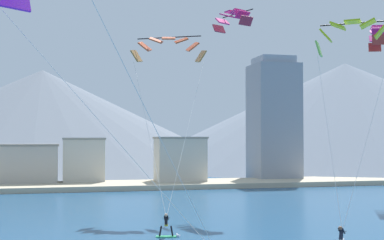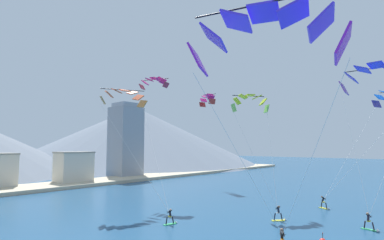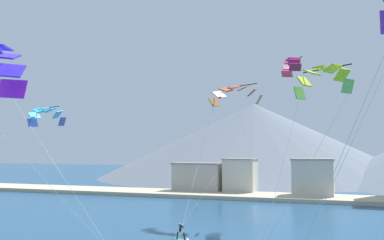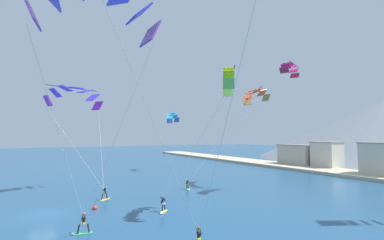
{
  "view_description": "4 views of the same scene",
  "coord_description": "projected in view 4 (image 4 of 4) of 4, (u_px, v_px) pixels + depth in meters",
  "views": [
    {
      "loc": [
        -10.8,
        -17.59,
        6.93
      ],
      "look_at": [
        -2.85,
        15.3,
        8.08
      ],
      "focal_mm": 50.0,
      "sensor_mm": 36.0,
      "label": 1
    },
    {
      "loc": [
        -26.79,
        -3.88,
        8.31
      ],
      "look_at": [
        -2.54,
        17.29,
        11.14
      ],
      "focal_mm": 28.0,
      "sensor_mm": 36.0,
      "label": 2
    },
    {
      "loc": [
        11.25,
        -19.31,
        8.64
      ],
      "look_at": [
        -0.04,
        12.31,
        10.99
      ],
      "focal_mm": 40.0,
      "sensor_mm": 36.0,
      "label": 3
    },
    {
      "loc": [
        31.79,
        -0.16,
        8.19
      ],
      "look_at": [
        0.3,
        17.94,
        10.61
      ],
      "focal_mm": 24.0,
      "sensor_mm": 36.0,
      "label": 4
    }
  ],
  "objects": [
    {
      "name": "kitesurfer_far_left",
      "position": [
        81.0,
        227.0,
        21.68
      ],
      "size": [
        0.73,
        1.78,
        1.81
      ],
      "color": "#33B266",
      "rests_on": "ground"
    },
    {
      "name": "shoreline_strip",
      "position": [
        349.0,
        173.0,
        55.56
      ],
      "size": [
        180.0,
        10.0,
        0.7
      ],
      "primitive_type": "cube",
      "color": "#BCAD8E",
      "rests_on": "ground"
    },
    {
      "name": "parafoil_kite_distant_high_outer",
      "position": [
        290.0,
        68.0,
        39.75
      ],
      "size": [
        3.0,
        5.19,
        1.8
      ],
      "color": "maroon"
    },
    {
      "name": "shore_building_harbour_front",
      "position": [
        383.0,
        160.0,
        51.51
      ],
      "size": [
        7.28,
        5.31,
        7.13
      ],
      "color": "beige",
      "rests_on": "ground"
    },
    {
      "name": "parafoil_kite_near_trail",
      "position": [
        228.0,
        80.0,
        28.2
      ],
      "size": [
        6.64,
        7.68,
        14.12
      ],
      "color": "#6FBD49"
    },
    {
      "name": "kitesurfer_mid_center",
      "position": [
        106.0,
        195.0,
        33.67
      ],
      "size": [
        1.25,
        1.69,
        1.78
      ],
      "color": "yellow",
      "rests_on": "ground"
    },
    {
      "name": "shore_building_quay_east",
      "position": [
        327.0,
        156.0,
        64.93
      ],
      "size": [
        6.11,
        5.5,
        7.0
      ],
      "color": "beige",
      "rests_on": "ground"
    },
    {
      "name": "parafoil_kite_mid_center",
      "position": [
        75.0,
        95.0,
        40.15
      ],
      "size": [
        10.83,
        8.84,
        14.7
      ],
      "color": "purple"
    },
    {
      "name": "parafoil_kite_distant_mid_solo",
      "position": [
        172.0,
        116.0,
        63.97
      ],
      "size": [
        6.05,
        2.39,
        2.66
      ],
      "color": "#264090"
    },
    {
      "name": "ground_plane",
      "position": [
        43.0,
        215.0,
        27.04
      ],
      "size": [
        400.0,
        400.0,
        0.0
      ],
      "primitive_type": "plane",
      "color": "navy"
    },
    {
      "name": "shore_building_promenade_mid",
      "position": [
        295.0,
        155.0,
        71.41
      ],
      "size": [
        9.7,
        4.34,
        6.1
      ],
      "color": "#B7AD9E",
      "rests_on": "ground"
    },
    {
      "name": "kitesurfer_near_trail",
      "position": [
        163.0,
        207.0,
        27.91
      ],
      "size": [
        1.56,
        1.47,
        1.81
      ],
      "color": "yellow",
      "rests_on": "ground"
    },
    {
      "name": "race_marker_buoy",
      "position": [
        95.0,
        208.0,
        29.12
      ],
      "size": [
        0.56,
        0.56,
        1.02
      ],
      "color": "red",
      "rests_on": "ground"
    },
    {
      "name": "parafoil_kite_far_left",
      "position": [
        97.0,
        5.0,
        17.02
      ],
      "size": [
        7.7,
        8.35,
        16.91
      ],
      "color": "purple"
    },
    {
      "name": "parafoil_kite_near_lead",
      "position": [
        254.0,
        95.0,
        44.72
      ],
      "size": [
        7.04,
        13.76,
        15.26
      ],
      "color": "olive"
    },
    {
      "name": "kitesurfer_near_lead",
      "position": [
        188.0,
        187.0,
        39.73
      ],
      "size": [
        1.79,
        0.79,
        1.74
      ],
      "color": "#33B266",
      "rests_on": "ground"
    }
  ]
}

